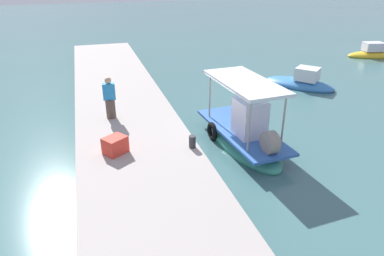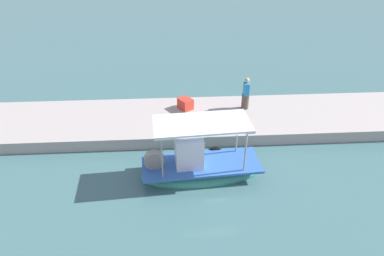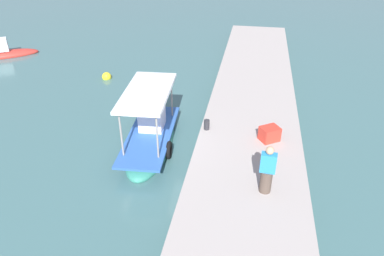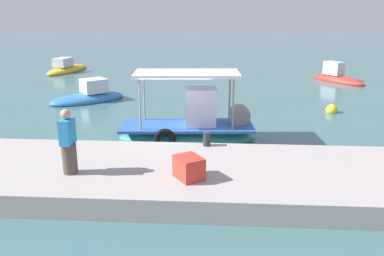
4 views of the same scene
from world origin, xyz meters
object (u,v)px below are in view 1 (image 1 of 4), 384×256
Objects in this scene: mooring_bollard at (192,142)px; moored_boat_mid at (377,54)px; cargo_crate at (115,145)px; main_fishing_boat at (243,134)px; fisherman_near_bollard at (110,100)px; moored_boat_far at (300,83)px.

mooring_bollard is 21.39m from moored_boat_mid.
cargo_crate is at bearing -98.22° from mooring_bollard.
main_fishing_boat is 5.57m from fisherman_near_bollard.
main_fishing_boat is 8.53m from moored_boat_far.
moored_boat_far is at bearing 105.17° from fisherman_near_bollard.
cargo_crate reaches higher than moored_boat_mid.
fisherman_near_bollard is at bearing 177.35° from cargo_crate.
cargo_crate is 0.17× the size of moored_boat_far.
fisherman_near_bollard is at bearing -120.97° from main_fishing_boat.
moored_boat_mid is at bearing 110.42° from fisherman_near_bollard.
cargo_crate is at bearing -2.65° from fisherman_near_bollard.
main_fishing_boat reaches higher than moored_boat_far.
cargo_crate is (-0.38, -2.60, 0.07)m from mooring_bollard.
fisherman_near_bollard is 0.36× the size of moored_boat_mid.
moored_boat_mid is at bearing 123.42° from main_fishing_boat.
main_fishing_boat reaches higher than cargo_crate.
mooring_bollard is at bearing -52.56° from moored_boat_far.
mooring_bollard is at bearing -58.33° from moored_boat_mid.
main_fishing_boat is 2.98× the size of fisherman_near_bollard.
main_fishing_boat is 19.10m from moored_boat_mid.
moored_boat_far is (-5.80, 6.24, -0.27)m from main_fishing_boat.
main_fishing_boat is 7.14× the size of cargo_crate.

